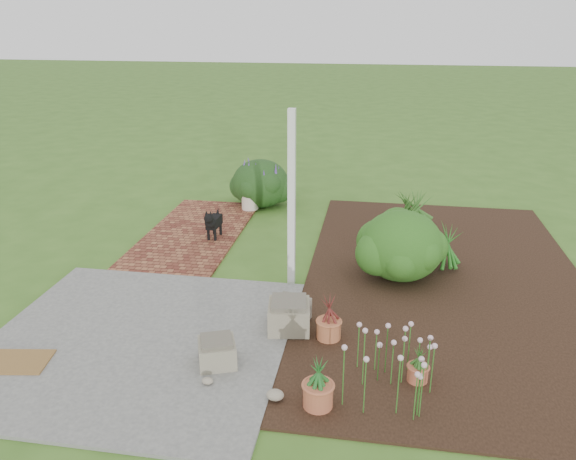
% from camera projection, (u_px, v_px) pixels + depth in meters
% --- Properties ---
extents(ground, '(80.00, 80.00, 0.00)m').
position_uv_depth(ground, '(270.00, 284.00, 8.07)').
color(ground, '#3B6620').
rests_on(ground, ground).
extents(concrete_patio, '(3.50, 3.50, 0.04)m').
position_uv_depth(concrete_patio, '(138.00, 340.00, 6.64)').
color(concrete_patio, '#5D5D5A').
rests_on(concrete_patio, ground).
extents(brick_path, '(1.60, 3.50, 0.04)m').
position_uv_depth(brick_path, '(195.00, 233.00, 9.94)').
color(brick_path, '#5B271C').
rests_on(brick_path, ground).
extents(garden_bed, '(4.00, 7.00, 0.03)m').
position_uv_depth(garden_bed, '(445.00, 281.00, 8.14)').
color(garden_bed, black).
rests_on(garden_bed, ground).
extents(veranda_post, '(0.10, 0.10, 2.50)m').
position_uv_depth(veranda_post, '(292.00, 201.00, 7.67)').
color(veranda_post, white).
rests_on(veranda_post, ground).
extents(stone_trough_near, '(0.51, 0.51, 0.26)m').
position_uv_depth(stone_trough_near, '(217.00, 353.00, 6.12)').
color(stone_trough_near, gray).
rests_on(stone_trough_near, concrete_patio).
extents(stone_trough_mid, '(0.56, 0.56, 0.33)m').
position_uv_depth(stone_trough_mid, '(289.00, 316.00, 6.80)').
color(stone_trough_mid, gray).
rests_on(stone_trough_mid, concrete_patio).
extents(stone_trough_far, '(0.48, 0.48, 0.27)m').
position_uv_depth(stone_trough_far, '(291.00, 312.00, 6.96)').
color(stone_trough_far, gray).
rests_on(stone_trough_far, concrete_patio).
extents(coir_doormat, '(0.79, 0.57, 0.02)m').
position_uv_depth(coir_doormat, '(15.00, 362.00, 6.18)').
color(coir_doormat, brown).
rests_on(coir_doormat, concrete_patio).
extents(black_dog, '(0.20, 0.59, 0.51)m').
position_uv_depth(black_dog, '(213.00, 222.00, 9.53)').
color(black_dog, black).
rests_on(black_dog, brick_path).
extents(cream_ceramic_urn, '(0.33, 0.33, 0.43)m').
position_uv_depth(cream_ceramic_urn, '(250.00, 198.00, 11.03)').
color(cream_ceramic_urn, beige).
rests_on(cream_ceramic_urn, brick_path).
extents(evergreen_shrub, '(1.54, 1.54, 1.02)m').
position_uv_depth(evergreen_shrub, '(402.00, 244.00, 8.09)').
color(evergreen_shrub, '#11400D').
rests_on(evergreen_shrub, garden_bed).
extents(agapanthus_clump_back, '(1.10, 1.10, 0.78)m').
position_uv_depth(agapanthus_clump_back, '(441.00, 243.00, 8.44)').
color(agapanthus_clump_back, '#1D4113').
rests_on(agapanthus_clump_back, garden_bed).
extents(agapanthus_clump_front, '(1.09, 1.09, 0.89)m').
position_uv_depth(agapanthus_clump_front, '(412.00, 206.00, 9.88)').
color(agapanthus_clump_front, '#0C3C14').
rests_on(agapanthus_clump_front, garden_bed).
extents(pink_flower_patch, '(1.18, 1.18, 0.66)m').
position_uv_depth(pink_flower_patch, '(390.00, 361.00, 5.65)').
color(pink_flower_patch, '#113D0F').
rests_on(pink_flower_patch, garden_bed).
extents(terracotta_pot_bronze, '(0.30, 0.30, 0.23)m').
position_uv_depth(terracotta_pot_bronze, '(329.00, 329.00, 6.64)').
color(terracotta_pot_bronze, '#B3643C').
rests_on(terracotta_pot_bronze, garden_bed).
extents(terracotta_pot_small_left, '(0.23, 0.23, 0.18)m').
position_uv_depth(terracotta_pot_small_left, '(418.00, 373.00, 5.86)').
color(terracotta_pot_small_left, '#AD563A').
rests_on(terracotta_pot_small_left, garden_bed).
extents(terracotta_pot_small_right, '(0.34, 0.34, 0.25)m').
position_uv_depth(terracotta_pot_small_right, '(318.00, 395.00, 5.47)').
color(terracotta_pot_small_right, '#B05B3B').
rests_on(terracotta_pot_small_right, garden_bed).
extents(purple_flowering_bush, '(1.26, 1.26, 0.97)m').
position_uv_depth(purple_flowering_bush, '(260.00, 182.00, 11.27)').
color(purple_flowering_bush, black).
rests_on(purple_flowering_bush, ground).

